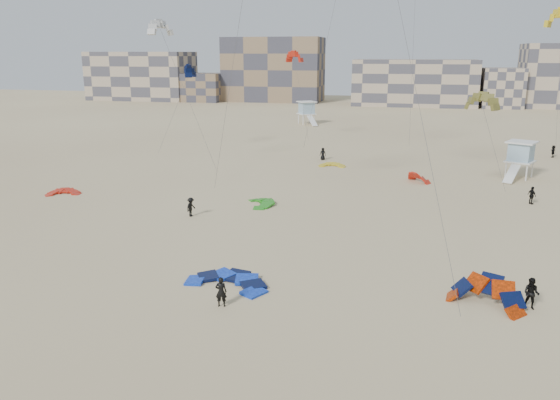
% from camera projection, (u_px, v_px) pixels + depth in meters
% --- Properties ---
extents(ground, '(320.00, 320.00, 0.00)m').
position_uv_depth(ground, '(209.00, 326.00, 28.32)').
color(ground, beige).
rests_on(ground, ground).
extents(kite_ground_blue, '(5.67, 5.85, 1.00)m').
position_uv_depth(kite_ground_blue, '(228.00, 284.00, 33.46)').
color(kite_ground_blue, blue).
rests_on(kite_ground_blue, ground).
extents(kite_ground_orange, '(5.64, 5.65, 4.18)m').
position_uv_depth(kite_ground_orange, '(485.00, 305.00, 30.78)').
color(kite_ground_orange, '#FD3702').
rests_on(kite_ground_orange, ground).
extents(kite_ground_red, '(4.14, 4.25, 1.45)m').
position_uv_depth(kite_ground_red, '(63.00, 194.00, 54.82)').
color(kite_ground_red, red).
rests_on(kite_ground_red, ground).
extents(kite_ground_green, '(4.73, 4.61, 1.21)m').
position_uv_depth(kite_ground_green, '(261.00, 204.00, 51.09)').
color(kite_ground_green, '#179E1D').
rests_on(kite_ground_green, ground).
extents(kite_ground_red_far, '(4.07, 4.06, 2.95)m').
position_uv_depth(kite_ground_red_far, '(418.00, 182.00, 60.03)').
color(kite_ground_red_far, red).
rests_on(kite_ground_red_far, ground).
extents(kite_ground_yellow, '(3.17, 3.35, 1.08)m').
position_uv_depth(kite_ground_yellow, '(332.00, 166.00, 68.21)').
color(kite_ground_yellow, orange).
rests_on(kite_ground_yellow, ground).
extents(kitesurfer_main, '(0.71, 0.53, 1.75)m').
position_uv_depth(kitesurfer_main, '(221.00, 292.00, 30.35)').
color(kitesurfer_main, black).
rests_on(kitesurfer_main, ground).
extents(kitesurfer_b, '(1.09, 1.01, 1.80)m').
position_uv_depth(kitesurfer_b, '(531.00, 294.00, 30.07)').
color(kitesurfer_b, black).
rests_on(kitesurfer_b, ground).
extents(kitesurfer_c, '(0.84, 1.19, 1.67)m').
position_uv_depth(kitesurfer_c, '(191.00, 207.00, 47.17)').
color(kitesurfer_c, black).
rests_on(kitesurfer_c, ground).
extents(kitesurfer_d, '(0.86, 1.07, 1.70)m').
position_uv_depth(kitesurfer_d, '(532.00, 195.00, 50.97)').
color(kitesurfer_d, black).
rests_on(kitesurfer_d, ground).
extents(kitesurfer_e, '(0.85, 0.61, 1.62)m').
position_uv_depth(kitesurfer_e, '(323.00, 154.00, 72.10)').
color(kitesurfer_e, black).
rests_on(kitesurfer_e, ground).
extents(kitesurfer_f, '(0.68, 1.57, 1.64)m').
position_uv_depth(kitesurfer_f, '(553.00, 151.00, 73.87)').
color(kitesurfer_f, black).
rests_on(kitesurfer_f, ground).
extents(kite_fly_grey, '(9.27, 4.82, 16.47)m').
position_uv_depth(kite_fly_grey, '(160.00, 29.00, 60.39)').
color(kite_fly_grey, silver).
rests_on(kite_fly_grey, ground).
extents(kite_fly_olive, '(4.91, 4.24, 9.43)m').
position_uv_depth(kite_fly_olive, '(482.00, 103.00, 50.99)').
color(kite_fly_olive, brown).
rests_on(kite_fly_olive, ground).
extents(kite_fly_navy, '(3.91, 9.13, 11.34)m').
position_uv_depth(kite_fly_navy, '(190.00, 72.00, 75.32)').
color(kite_fly_navy, '#080D37').
rests_on(kite_fly_navy, ground).
extents(kite_fly_red, '(5.42, 6.73, 13.17)m').
position_uv_depth(kite_fly_red, '(295.00, 58.00, 83.82)').
color(kite_fly_red, red).
rests_on(kite_fly_red, ground).
extents(lifeguard_tower_near, '(3.92, 6.22, 4.16)m').
position_uv_depth(lifeguard_tower_near, '(520.00, 160.00, 61.47)').
color(lifeguard_tower_near, white).
rests_on(lifeguard_tower_near, ground).
extents(lifeguard_tower_far, '(4.40, 6.75, 4.49)m').
position_uv_depth(lifeguard_tower_far, '(306.00, 113.00, 107.98)').
color(lifeguard_tower_far, white).
rests_on(lifeguard_tower_far, ground).
extents(condo_west_a, '(30.00, 15.00, 14.00)m').
position_uv_depth(condo_west_a, '(142.00, 76.00, 164.22)').
color(condo_west_a, tan).
rests_on(condo_west_a, ground).
extents(condo_west_b, '(28.00, 14.00, 18.00)m').
position_uv_depth(condo_west_b, '(274.00, 70.00, 158.51)').
color(condo_west_b, '#81684E').
rests_on(condo_west_b, ground).
extents(condo_mid, '(32.00, 16.00, 12.00)m').
position_uv_depth(condo_mid, '(414.00, 82.00, 146.59)').
color(condo_mid, tan).
rests_on(condo_mid, ground).
extents(condo_fill_left, '(12.00, 10.00, 8.00)m').
position_uv_depth(condo_fill_left, '(202.00, 87.00, 158.65)').
color(condo_fill_left, '#81684E').
rests_on(condo_fill_left, ground).
extents(condo_fill_right, '(10.00, 10.00, 10.00)m').
position_uv_depth(condo_fill_right, '(502.00, 88.00, 140.06)').
color(condo_fill_right, tan).
rests_on(condo_fill_right, ground).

